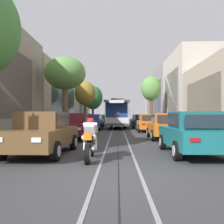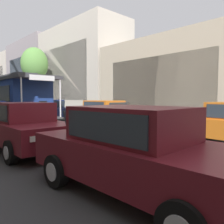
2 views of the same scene
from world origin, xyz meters
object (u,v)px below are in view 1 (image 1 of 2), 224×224
(parked_car_yellow_fifth_left, at_px, (95,121))
(parked_car_teal_near_right, at_px, (193,133))
(parked_car_blue_fourth_left, at_px, (92,122))
(parked_car_navy_fifth_right, at_px, (138,120))
(parked_car_maroon_mid_left, at_px, (83,124))
(cable_car_trolley, at_px, (118,114))
(pedestrian_on_left_pavement, at_px, (43,122))
(parked_car_navy_fourth_right, at_px, (141,121))
(parked_car_maroon_second_left, at_px, (74,126))
(parked_car_orange_mid_right, at_px, (148,123))
(parked_car_maroon_far_left, at_px, (102,119))
(street_tree_kerb_right_second, at_px, (151,89))
(street_tree_kerb_left_second, at_px, (65,74))
(parked_car_orange_second_right, at_px, (165,126))
(parked_car_brown_near_left, at_px, (43,133))
(street_tree_kerb_left_mid, at_px, (85,94))
(street_tree_kerb_left_fourth, at_px, (93,98))
(motorcycle_with_rider, at_px, (90,140))
(parked_car_green_sixth_left, at_px, (100,120))

(parked_car_yellow_fifth_left, height_order, parked_car_teal_near_right, same)
(parked_car_yellow_fifth_left, bearing_deg, parked_car_blue_fourth_left, -87.77)
(parked_car_navy_fifth_right, bearing_deg, parked_car_maroon_mid_left, -110.89)
(cable_car_trolley, height_order, pedestrian_on_left_pavement, cable_car_trolley)
(parked_car_navy_fifth_right, bearing_deg, parked_car_blue_fourth_left, -120.46)
(parked_car_navy_fourth_right, bearing_deg, parked_car_maroon_second_left, -111.56)
(parked_car_orange_mid_right, distance_m, parked_car_navy_fifth_right, 12.49)
(parked_car_yellow_fifth_left, relative_size, parked_car_teal_near_right, 1.01)
(parked_car_navy_fifth_right, relative_size, pedestrian_on_left_pavement, 2.74)
(parked_car_maroon_second_left, xyz_separation_m, parked_car_maroon_mid_left, (-0.15, 4.78, 0.00))
(parked_car_yellow_fifth_left, distance_m, parked_car_teal_near_right, 22.57)
(parked_car_navy_fifth_right, xyz_separation_m, pedestrian_on_left_pavement, (-8.97, -14.75, 0.11))
(parked_car_maroon_far_left, bearing_deg, street_tree_kerb_right_second, -38.37)
(parked_car_navy_fifth_right, distance_m, street_tree_kerb_left_second, 15.04)
(cable_car_trolley, bearing_deg, parked_car_orange_mid_right, -67.54)
(street_tree_kerb_left_second, bearing_deg, parked_car_maroon_mid_left, -54.17)
(parked_car_orange_second_right, xyz_separation_m, cable_car_trolley, (-2.88, 13.68, 0.86))
(parked_car_teal_near_right, bearing_deg, parked_car_brown_near_left, -179.47)
(parked_car_maroon_far_left, bearing_deg, street_tree_kerb_left_mid, -106.30)
(parked_car_brown_near_left, relative_size, pedestrian_on_left_pavement, 2.74)
(parked_car_maroon_mid_left, bearing_deg, street_tree_kerb_left_mid, 96.65)
(parked_car_orange_second_right, bearing_deg, street_tree_kerb_left_fourth, 103.09)
(parked_car_blue_fourth_left, xyz_separation_m, street_tree_kerb_right_second, (7.45, 10.49, 4.46))
(parked_car_brown_near_left, xyz_separation_m, parked_car_maroon_mid_left, (-0.03, 10.82, 0.00))
(parked_car_maroon_far_left, relative_size, cable_car_trolley, 0.48)
(street_tree_kerb_left_mid, bearing_deg, parked_car_maroon_mid_left, -83.35)
(street_tree_kerb_right_second, bearing_deg, motorcycle_with_rider, -101.55)
(parked_car_teal_near_right, bearing_deg, street_tree_kerb_left_fourth, 100.95)
(street_tree_kerb_left_second, xyz_separation_m, street_tree_kerb_left_mid, (0.25, 12.44, -0.72))
(parked_car_navy_fifth_right, bearing_deg, street_tree_kerb_left_fourth, 119.42)
(parked_car_brown_near_left, bearing_deg, parked_car_orange_mid_right, 67.38)
(parked_car_yellow_fifth_left, relative_size, parked_car_navy_fourth_right, 1.00)
(street_tree_kerb_left_mid, relative_size, street_tree_kerb_right_second, 0.89)
(parked_car_maroon_mid_left, xyz_separation_m, parked_car_blue_fourth_left, (0.22, 5.61, 0.00))
(parked_car_teal_near_right, height_order, street_tree_kerb_left_mid, street_tree_kerb_left_mid)
(parked_car_maroon_second_left, bearing_deg, parked_car_navy_fourth_right, 68.44)
(parked_car_maroon_far_left, height_order, street_tree_kerb_left_second, street_tree_kerb_left_second)
(parked_car_green_sixth_left, distance_m, parked_car_maroon_far_left, 5.19)
(street_tree_kerb_right_second, xyz_separation_m, pedestrian_on_left_pavement, (-10.95, -15.95, -4.35))
(parked_car_green_sixth_left, xyz_separation_m, parked_car_navy_fourth_right, (5.42, -7.90, 0.00))
(parked_car_green_sixth_left, height_order, parked_car_orange_second_right, same)
(parked_car_yellow_fifth_left, distance_m, parked_car_navy_fourth_right, 5.97)
(parked_car_brown_near_left, distance_m, parked_car_navy_fifth_right, 26.34)
(parked_car_maroon_far_left, bearing_deg, parked_car_maroon_mid_left, -90.53)
(parked_car_maroon_second_left, xyz_separation_m, parked_car_navy_fourth_right, (5.42, 13.72, 0.00))
(parked_car_maroon_second_left, height_order, street_tree_kerb_left_fourth, street_tree_kerb_left_fourth)
(parked_car_maroon_far_left, bearing_deg, parked_car_green_sixth_left, -90.54)
(parked_car_maroon_second_left, xyz_separation_m, street_tree_kerb_left_mid, (-1.93, 20.03, 3.76))
(parked_car_blue_fourth_left, height_order, parked_car_teal_near_right, same)
(street_tree_kerb_left_mid, bearing_deg, street_tree_kerb_right_second, 5.20)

